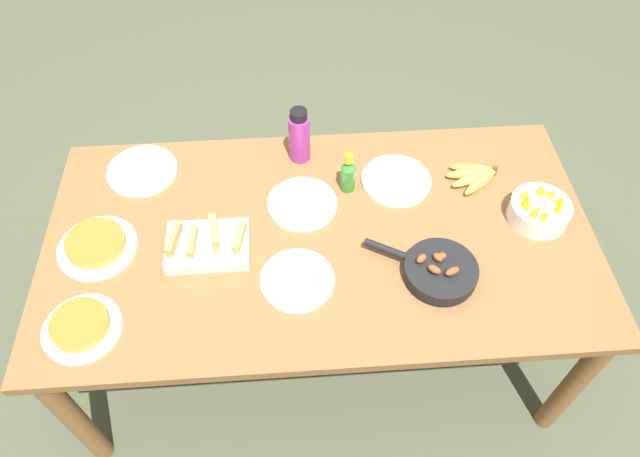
{
  "coord_description": "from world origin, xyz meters",
  "views": [
    {
      "loc": [
        -0.08,
        -1.16,
        2.24
      ],
      "look_at": [
        0.0,
        0.0,
        0.76
      ],
      "focal_mm": 32.0,
      "sensor_mm": 36.0,
      "label": 1
    }
  ],
  "objects_px": {
    "empty_plate_near_front": "(396,181)",
    "water_bottle": "(299,136)",
    "empty_plate_mid_edge": "(142,171)",
    "fruit_bowl_mango": "(539,210)",
    "banana_bunch": "(475,175)",
    "melon_tray": "(208,245)",
    "empty_plate_far_left": "(297,280)",
    "frittata_plate_side": "(96,245)",
    "hot_sauce_bottle": "(348,174)",
    "skillet": "(439,271)",
    "frittata_plate_center": "(81,326)",
    "empty_plate_far_right": "(302,204)"
  },
  "relations": [
    {
      "from": "frittata_plate_side",
      "to": "hot_sauce_bottle",
      "type": "bearing_deg",
      "value": 14.19
    },
    {
      "from": "empty_plate_far_left",
      "to": "fruit_bowl_mango",
      "type": "height_order",
      "value": "fruit_bowl_mango"
    },
    {
      "from": "melon_tray",
      "to": "fruit_bowl_mango",
      "type": "bearing_deg",
      "value": 3.1
    },
    {
      "from": "skillet",
      "to": "water_bottle",
      "type": "xyz_separation_m",
      "value": [
        -0.41,
        0.56,
        0.08
      ]
    },
    {
      "from": "empty_plate_near_front",
      "to": "empty_plate_far_left",
      "type": "distance_m",
      "value": 0.55
    },
    {
      "from": "frittata_plate_side",
      "to": "empty_plate_near_front",
      "type": "bearing_deg",
      "value": 12.65
    },
    {
      "from": "skillet",
      "to": "empty_plate_near_front",
      "type": "bearing_deg",
      "value": -50.78
    },
    {
      "from": "empty_plate_far_left",
      "to": "empty_plate_mid_edge",
      "type": "distance_m",
      "value": 0.75
    },
    {
      "from": "frittata_plate_center",
      "to": "fruit_bowl_mango",
      "type": "height_order",
      "value": "fruit_bowl_mango"
    },
    {
      "from": "empty_plate_mid_edge",
      "to": "fruit_bowl_mango",
      "type": "distance_m",
      "value": 1.4
    },
    {
      "from": "empty_plate_far_right",
      "to": "skillet",
      "type": "bearing_deg",
      "value": -38.16
    },
    {
      "from": "frittata_plate_side",
      "to": "empty_plate_far_right",
      "type": "distance_m",
      "value": 0.69
    },
    {
      "from": "skillet",
      "to": "frittata_plate_center",
      "type": "xyz_separation_m",
      "value": [
        -1.08,
        -0.12,
        -0.01
      ]
    },
    {
      "from": "empty_plate_near_front",
      "to": "empty_plate_far_right",
      "type": "xyz_separation_m",
      "value": [
        -0.34,
        -0.09,
        0.0
      ]
    },
    {
      "from": "empty_plate_near_front",
      "to": "water_bottle",
      "type": "relative_size",
      "value": 1.14
    },
    {
      "from": "melon_tray",
      "to": "frittata_plate_center",
      "type": "height_order",
      "value": "melon_tray"
    },
    {
      "from": "frittata_plate_center",
      "to": "skillet",
      "type": "bearing_deg",
      "value": 6.09
    },
    {
      "from": "frittata_plate_center",
      "to": "water_bottle",
      "type": "bearing_deg",
      "value": 45.18
    },
    {
      "from": "skillet",
      "to": "empty_plate_mid_edge",
      "type": "bearing_deg",
      "value": 1.72
    },
    {
      "from": "empty_plate_near_front",
      "to": "hot_sauce_bottle",
      "type": "distance_m",
      "value": 0.19
    },
    {
      "from": "empty_plate_far_right",
      "to": "fruit_bowl_mango",
      "type": "bearing_deg",
      "value": -8.05
    },
    {
      "from": "melon_tray",
      "to": "frittata_plate_side",
      "type": "xyz_separation_m",
      "value": [
        -0.36,
        0.03,
        -0.01
      ]
    },
    {
      "from": "empty_plate_mid_edge",
      "to": "water_bottle",
      "type": "distance_m",
      "value": 0.59
    },
    {
      "from": "frittata_plate_side",
      "to": "empty_plate_near_front",
      "type": "xyz_separation_m",
      "value": [
        1.02,
        0.23,
        -0.01
      ]
    },
    {
      "from": "melon_tray",
      "to": "fruit_bowl_mango",
      "type": "height_order",
      "value": "fruit_bowl_mango"
    },
    {
      "from": "banana_bunch",
      "to": "water_bottle",
      "type": "bearing_deg",
      "value": 165.72
    },
    {
      "from": "hot_sauce_bottle",
      "to": "skillet",
      "type": "bearing_deg",
      "value": -57.95
    },
    {
      "from": "empty_plate_far_left",
      "to": "hot_sauce_bottle",
      "type": "bearing_deg",
      "value": 62.94
    },
    {
      "from": "frittata_plate_side",
      "to": "empty_plate_far_right",
      "type": "height_order",
      "value": "frittata_plate_side"
    },
    {
      "from": "banana_bunch",
      "to": "melon_tray",
      "type": "xyz_separation_m",
      "value": [
        -0.94,
        -0.25,
        0.01
      ]
    },
    {
      "from": "skillet",
      "to": "empty_plate_far_left",
      "type": "distance_m",
      "value": 0.44
    },
    {
      "from": "empty_plate_near_front",
      "to": "water_bottle",
      "type": "height_order",
      "value": "water_bottle"
    },
    {
      "from": "empty_plate_mid_edge",
      "to": "hot_sauce_bottle",
      "type": "height_order",
      "value": "hot_sauce_bottle"
    },
    {
      "from": "banana_bunch",
      "to": "melon_tray",
      "type": "height_order",
      "value": "melon_tray"
    },
    {
      "from": "frittata_plate_side",
      "to": "fruit_bowl_mango",
      "type": "relative_size",
      "value": 1.28
    },
    {
      "from": "melon_tray",
      "to": "water_bottle",
      "type": "height_order",
      "value": "water_bottle"
    },
    {
      "from": "skillet",
      "to": "empty_plate_near_front",
      "type": "distance_m",
      "value": 0.42
    },
    {
      "from": "frittata_plate_center",
      "to": "water_bottle",
      "type": "height_order",
      "value": "water_bottle"
    },
    {
      "from": "frittata_plate_side",
      "to": "banana_bunch",
      "type": "bearing_deg",
      "value": 9.75
    },
    {
      "from": "banana_bunch",
      "to": "frittata_plate_side",
      "type": "distance_m",
      "value": 1.32
    },
    {
      "from": "skillet",
      "to": "fruit_bowl_mango",
      "type": "xyz_separation_m",
      "value": [
        0.38,
        0.21,
        0.01
      ]
    },
    {
      "from": "banana_bunch",
      "to": "melon_tray",
      "type": "distance_m",
      "value": 0.97
    },
    {
      "from": "melon_tray",
      "to": "empty_plate_mid_edge",
      "type": "relative_size",
      "value": 1.04
    },
    {
      "from": "fruit_bowl_mango",
      "to": "banana_bunch",
      "type": "bearing_deg",
      "value": 130.55
    },
    {
      "from": "banana_bunch",
      "to": "empty_plate_near_front",
      "type": "height_order",
      "value": "banana_bunch"
    },
    {
      "from": "banana_bunch",
      "to": "empty_plate_mid_edge",
      "type": "distance_m",
      "value": 1.21
    },
    {
      "from": "banana_bunch",
      "to": "fruit_bowl_mango",
      "type": "height_order",
      "value": "fruit_bowl_mango"
    },
    {
      "from": "frittata_plate_side",
      "to": "empty_plate_near_front",
      "type": "height_order",
      "value": "frittata_plate_side"
    },
    {
      "from": "frittata_plate_side",
      "to": "water_bottle",
      "type": "relative_size",
      "value": 1.18
    },
    {
      "from": "skillet",
      "to": "empty_plate_far_right",
      "type": "height_order",
      "value": "skillet"
    }
  ]
}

